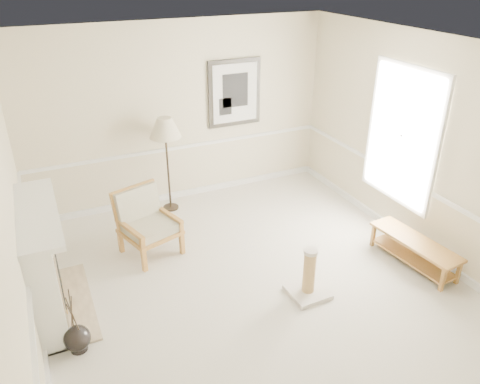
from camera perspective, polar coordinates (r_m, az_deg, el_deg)
name	(u,v)px	position (r m, az deg, el deg)	size (l,w,h in m)	color
ground	(254,286)	(6.01, 1.75, -11.39)	(5.50, 5.50, 0.00)	silver
room	(265,144)	(5.19, 3.03, 5.92)	(5.04, 5.54, 2.92)	beige
fireplace	(43,264)	(5.72, -22.88, -8.14)	(0.64, 1.64, 1.31)	white
floor_vase	(77,339)	(5.38, -19.21, -16.55)	(0.28, 0.28, 0.81)	black
armchair	(145,219)	(6.54, -11.50, -3.28)	(0.87, 0.91, 0.91)	#A17233
floor_lamp	(165,130)	(7.24, -9.12, 7.45)	(0.58, 0.58, 1.55)	black
bench	(414,248)	(6.68, 20.47, -6.40)	(0.51, 1.32, 0.37)	#A17233
scratching_post	(308,281)	(5.82, 8.35, -10.63)	(0.47, 0.47, 0.65)	silver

